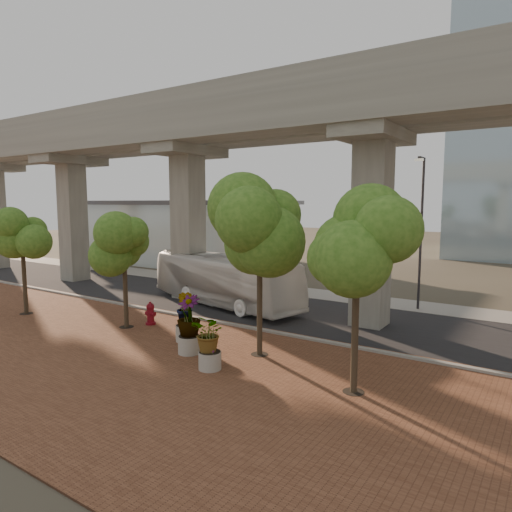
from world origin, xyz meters
The scene contains 18 objects.
ground centered at (0.00, 0.00, 0.00)m, with size 160.00×160.00×0.00m, color #3A362A.
brick_plaza centered at (0.00, -8.00, 0.03)m, with size 70.00×13.00×0.06m, color brown.
asphalt_road centered at (0.00, 2.00, 0.02)m, with size 90.00×8.00×0.04m, color black.
curb_strip centered at (0.00, -2.00, 0.08)m, with size 70.00×0.25×0.16m, color gray.
far_sidewalk centered at (0.00, 7.50, 0.03)m, with size 90.00×3.00×0.06m, color gray.
transit_viaduct centered at (0.00, 2.00, 7.29)m, with size 72.00×5.60×12.40m.
station_pavilion centered at (-20.00, 16.00, 3.22)m, with size 23.00×13.00×6.30m.
transit_bus centered at (-2.79, 1.51, 1.55)m, with size 2.62×11.14×3.11m, color silver.
fire_hydrant centered at (-3.08, -4.11, 0.61)m, with size 0.57×0.51×1.14m.
planter_front centered at (3.33, -7.24, 1.30)m, with size 1.86×1.86×2.04m.
planter_right centered at (1.50, -6.32, 1.50)m, with size 2.22×2.22×2.37m.
planter_left centered at (0.29, -5.17, 1.43)m, with size 2.05×2.05×2.25m.
street_tree_far_west centered at (-10.40, -6.35, 4.54)m, with size 3.48×3.48×6.09m.
street_tree_near_west centered at (-3.69, -5.11, 4.10)m, with size 3.12×3.12×5.48m.
street_tree_near_east centered at (3.95, -4.88, 5.05)m, with size 4.16×4.16×6.91m.
street_tree_far_east centered at (8.47, -6.24, 4.81)m, with size 3.70×3.70×6.46m.
streetlamp_west centered at (-7.72, 5.39, 4.85)m, with size 0.41×1.20×8.31m.
streetlamp_east centered at (7.17, 6.67, 4.98)m, with size 0.42×1.24×8.53m.
Camera 1 is at (13.67, -19.68, 6.13)m, focal length 32.00 mm.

